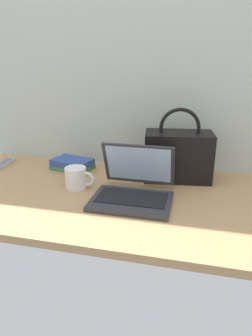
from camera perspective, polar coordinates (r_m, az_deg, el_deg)
The scene contains 6 objects.
desk at distance 1.27m, azimuth -1.60°, elevation -5.57°, with size 1.60×0.76×0.03m.
laptop at distance 1.22m, azimuth 1.48°, elevation -3.73°, with size 0.31×0.30×0.21m.
coffee_mug at distance 1.33m, azimuth -9.28°, elevation -1.80°, with size 0.13×0.09×0.09m.
remote_control_near at distance 1.70m, azimuth -21.82°, elevation 0.74°, with size 0.06×0.16×0.02m.
handbag at distance 1.41m, azimuth 9.74°, elevation 2.44°, with size 0.32×0.20×0.33m.
book_stack at distance 1.56m, azimuth -10.01°, elevation 0.71°, with size 0.22×0.17×0.05m.
Camera 1 is at (0.30, -1.10, 0.57)m, focal length 32.52 mm.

